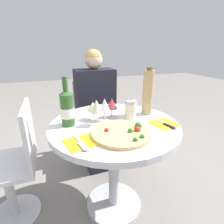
{
  "coord_description": "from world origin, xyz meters",
  "views": [
    {
      "loc": [
        -0.37,
        -0.98,
        1.17
      ],
      "look_at": [
        -0.03,
        -0.05,
        0.8
      ],
      "focal_mm": 28.0,
      "sensor_mm": 36.0,
      "label": 1
    }
  ],
  "objects_px": {
    "wine_bottle": "(67,108)",
    "pizza_large": "(122,133)",
    "seated_diner": "(98,116)",
    "chair_behind_diner": "(94,119)",
    "dining_table": "(114,142)",
    "chair_empty_side": "(14,167)",
    "tall_carafe": "(148,92)"
  },
  "relations": [
    {
      "from": "chair_behind_diner",
      "to": "seated_diner",
      "type": "bearing_deg",
      "value": 90.0
    },
    {
      "from": "seated_diner",
      "to": "wine_bottle",
      "type": "distance_m",
      "value": 0.74
    },
    {
      "from": "seated_diner",
      "to": "chair_empty_side",
      "type": "xyz_separation_m",
      "value": [
        -0.73,
        -0.48,
        -0.09
      ]
    },
    {
      "from": "wine_bottle",
      "to": "pizza_large",
      "type": "bearing_deg",
      "value": -41.52
    },
    {
      "from": "chair_behind_diner",
      "to": "seated_diner",
      "type": "distance_m",
      "value": 0.17
    },
    {
      "from": "dining_table",
      "to": "seated_diner",
      "type": "xyz_separation_m",
      "value": [
        0.07,
        0.65,
        -0.06
      ]
    },
    {
      "from": "chair_empty_side",
      "to": "tall_carafe",
      "type": "distance_m",
      "value": 1.06
    },
    {
      "from": "dining_table",
      "to": "pizza_large",
      "type": "distance_m",
      "value": 0.23
    },
    {
      "from": "chair_empty_side",
      "to": "dining_table",
      "type": "bearing_deg",
      "value": -104.18
    },
    {
      "from": "seated_diner",
      "to": "pizza_large",
      "type": "xyz_separation_m",
      "value": [
        -0.08,
        -0.82,
        0.21
      ]
    },
    {
      "from": "chair_empty_side",
      "to": "pizza_large",
      "type": "height_order",
      "value": "chair_empty_side"
    },
    {
      "from": "tall_carafe",
      "to": "pizza_large",
      "type": "bearing_deg",
      "value": -140.7
    },
    {
      "from": "wine_bottle",
      "to": "tall_carafe",
      "type": "distance_m",
      "value": 0.58
    },
    {
      "from": "dining_table",
      "to": "seated_diner",
      "type": "relative_size",
      "value": 0.73
    },
    {
      "from": "seated_diner",
      "to": "dining_table",
      "type": "bearing_deg",
      "value": 84.17
    },
    {
      "from": "chair_behind_diner",
      "to": "seated_diner",
      "type": "height_order",
      "value": "seated_diner"
    },
    {
      "from": "tall_carafe",
      "to": "chair_behind_diner",
      "type": "bearing_deg",
      "value": 107.55
    },
    {
      "from": "chair_behind_diner",
      "to": "dining_table",
      "type": "bearing_deg",
      "value": 85.23
    },
    {
      "from": "tall_carafe",
      "to": "seated_diner",
      "type": "bearing_deg",
      "value": 111.66
    },
    {
      "from": "wine_bottle",
      "to": "tall_carafe",
      "type": "bearing_deg",
      "value": 0.81
    },
    {
      "from": "dining_table",
      "to": "chair_empty_side",
      "type": "bearing_deg",
      "value": 165.82
    },
    {
      "from": "chair_empty_side",
      "to": "pizza_large",
      "type": "distance_m",
      "value": 0.79
    },
    {
      "from": "chair_empty_side",
      "to": "pizza_large",
      "type": "relative_size",
      "value": 2.42
    },
    {
      "from": "dining_table",
      "to": "pizza_large",
      "type": "height_order",
      "value": "pizza_large"
    },
    {
      "from": "seated_diner",
      "to": "tall_carafe",
      "type": "height_order",
      "value": "seated_diner"
    },
    {
      "from": "seated_diner",
      "to": "chair_empty_side",
      "type": "bearing_deg",
      "value": 33.76
    },
    {
      "from": "wine_bottle",
      "to": "dining_table",
      "type": "bearing_deg",
      "value": -14.85
    },
    {
      "from": "chair_empty_side",
      "to": "wine_bottle",
      "type": "bearing_deg",
      "value": -103.67
    },
    {
      "from": "dining_table",
      "to": "wine_bottle",
      "type": "relative_size",
      "value": 2.74
    },
    {
      "from": "dining_table",
      "to": "seated_diner",
      "type": "distance_m",
      "value": 0.66
    },
    {
      "from": "dining_table",
      "to": "chair_empty_side",
      "type": "relative_size",
      "value": 1.01
    },
    {
      "from": "chair_empty_side",
      "to": "wine_bottle",
      "type": "xyz_separation_m",
      "value": [
        0.38,
        -0.09,
        0.4
      ]
    }
  ]
}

